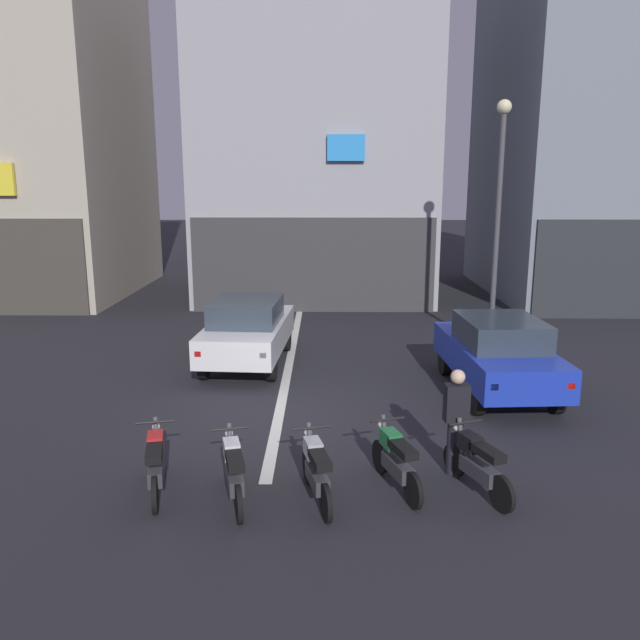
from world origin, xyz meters
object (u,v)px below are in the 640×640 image
object	(u,v)px
street_lamp	(499,201)
person_by_motorcycles	(456,421)
motorcycle_black_row_rightmost	(477,463)
motorcycle_red_row_leftmost	(156,463)
motorcycle_silver_row_centre	(316,470)
motorcycle_white_row_left_mid	(234,471)
car_blue_parked_kerbside	(498,352)
car_white_crossing_near	(248,329)
motorcycle_green_row_right_mid	(396,460)

from	to	relation	value
street_lamp	person_by_motorcycles	bearing A→B (deg)	-108.22
motorcycle_black_row_rightmost	motorcycle_red_row_leftmost	bearing A→B (deg)	-179.53
street_lamp	motorcycle_silver_row_centre	bearing A→B (deg)	-118.88
person_by_motorcycles	motorcycle_white_row_left_mid	bearing A→B (deg)	-164.79
car_blue_parked_kerbside	person_by_motorcycles	bearing A→B (deg)	-113.30
motorcycle_white_row_left_mid	car_white_crossing_near	bearing A→B (deg)	95.16
motorcycle_silver_row_centre	motorcycle_black_row_rightmost	bearing A→B (deg)	5.86
motorcycle_red_row_leftmost	motorcycle_white_row_left_mid	xyz separation A→B (m)	(1.16, -0.24, 0.00)
street_lamp	motorcycle_silver_row_centre	xyz separation A→B (m)	(-4.54, -8.23, -3.46)
motorcycle_green_row_right_mid	person_by_motorcycles	xyz separation A→B (m)	(0.95, 0.51, 0.40)
motorcycle_white_row_left_mid	motorcycle_green_row_right_mid	distance (m)	2.34
motorcycle_silver_row_centre	person_by_motorcycles	size ratio (longest dim) A/B	0.98
car_blue_parked_kerbside	person_by_motorcycles	xyz separation A→B (m)	(-1.64, -3.82, -0.03)
car_white_crossing_near	motorcycle_red_row_leftmost	xyz separation A→B (m)	(-0.55, -6.52, -0.43)
motorcycle_red_row_leftmost	motorcycle_black_row_rightmost	world-z (taller)	same
motorcycle_silver_row_centre	motorcycle_white_row_left_mid	bearing A→B (deg)	-177.98
person_by_motorcycles	motorcycle_red_row_leftmost	bearing A→B (deg)	-171.67
motorcycle_red_row_leftmost	motorcycle_silver_row_centre	size ratio (longest dim) A/B	1.00
motorcycle_white_row_left_mid	person_by_motorcycles	size ratio (longest dim) A/B	0.98
car_white_crossing_near	street_lamp	bearing A→B (deg)	13.44
motorcycle_white_row_left_mid	motorcycle_green_row_right_mid	xyz separation A→B (m)	(2.31, 0.38, 0.00)
motorcycle_silver_row_centre	motorcycle_black_row_rightmost	world-z (taller)	same
car_white_crossing_near	motorcycle_white_row_left_mid	distance (m)	6.81
car_white_crossing_near	motorcycle_red_row_leftmost	world-z (taller)	car_white_crossing_near
motorcycle_red_row_leftmost	motorcycle_white_row_left_mid	bearing A→B (deg)	-11.75
motorcycle_red_row_leftmost	motorcycle_silver_row_centre	world-z (taller)	same
car_blue_parked_kerbside	motorcycle_red_row_leftmost	bearing A→B (deg)	-143.64
person_by_motorcycles	street_lamp	bearing A→B (deg)	71.78
car_white_crossing_near	motorcycle_white_row_left_mid	xyz separation A→B (m)	(0.61, -6.76, -0.43)
car_white_crossing_near	street_lamp	xyz separation A→B (m)	(6.31, 1.51, 3.03)
car_white_crossing_near	motorcycle_silver_row_centre	bearing A→B (deg)	-75.28
car_blue_parked_kerbside	motorcycle_green_row_right_mid	xyz separation A→B (m)	(-2.60, -4.32, -0.43)
motorcycle_white_row_left_mid	car_blue_parked_kerbside	bearing A→B (deg)	43.79
car_blue_parked_kerbside	motorcycle_red_row_leftmost	distance (m)	7.54
motorcycle_red_row_leftmost	motorcycle_white_row_left_mid	size ratio (longest dim) A/B	1.01
person_by_motorcycles	motorcycle_black_row_rightmost	bearing A→B (deg)	-71.74
motorcycle_silver_row_centre	street_lamp	bearing A→B (deg)	61.12
motorcycle_red_row_leftmost	motorcycle_green_row_right_mid	world-z (taller)	same
car_white_crossing_near	car_blue_parked_kerbside	distance (m)	5.89
motorcycle_silver_row_centre	motorcycle_green_row_right_mid	size ratio (longest dim) A/B	1.02
motorcycle_silver_row_centre	person_by_motorcycles	xyz separation A→B (m)	(2.11, 0.85, 0.40)
street_lamp	motorcycle_green_row_right_mid	distance (m)	9.25
motorcycle_green_row_right_mid	person_by_motorcycles	distance (m)	1.15
motorcycle_black_row_rightmost	person_by_motorcycles	bearing A→B (deg)	108.26
motorcycle_green_row_right_mid	car_white_crossing_near	bearing A→B (deg)	114.60
car_blue_parked_kerbside	street_lamp	xyz separation A→B (m)	(0.79, 3.57, 3.03)
motorcycle_silver_row_centre	person_by_motorcycles	distance (m)	2.31
car_white_crossing_near	motorcycle_green_row_right_mid	size ratio (longest dim) A/B	2.62
motorcycle_red_row_leftmost	car_blue_parked_kerbside	bearing A→B (deg)	36.36
street_lamp	car_white_crossing_near	bearing A→B (deg)	-166.56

